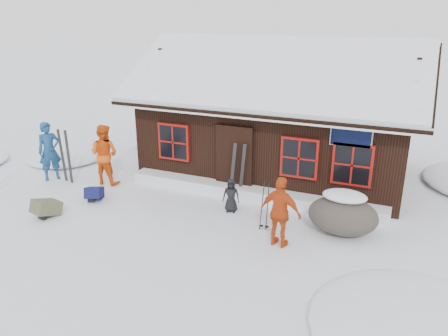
# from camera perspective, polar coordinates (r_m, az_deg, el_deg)

# --- Properties ---
(ground) EXTENTS (120.00, 120.00, 0.00)m
(ground) POSITION_cam_1_polar(r_m,az_deg,el_deg) (11.42, -7.57, -6.93)
(ground) COLOR white
(ground) RESTS_ON ground
(mountain_hut) EXTENTS (8.90, 6.09, 4.42)m
(mountain_hut) POSITION_cam_1_polar(r_m,az_deg,el_deg) (14.64, 7.36, 5.67)
(mountain_hut) COLOR black
(mountain_hut) RESTS_ON ground
(snow_drift) EXTENTS (7.60, 0.60, 0.35)m
(snow_drift) POSITION_cam_1_polar(r_m,az_deg,el_deg) (12.60, 3.55, -3.26)
(snow_drift) COLOR white
(snow_drift) RESTS_ON ground
(snow_mounds) EXTENTS (20.60, 13.20, 0.48)m
(snow_mounds) POSITION_cam_1_polar(r_m,az_deg,el_deg) (12.29, 3.58, -4.77)
(snow_mounds) COLOR white
(snow_mounds) RESTS_ON ground
(skier_teal) EXTENTS (0.76, 0.82, 1.88)m
(skier_teal) POSITION_cam_1_polar(r_m,az_deg,el_deg) (14.85, -21.83, 2.04)
(skier_teal) COLOR navy
(skier_teal) RESTS_ON ground
(skier_orange_left) EXTENTS (0.96, 0.77, 1.89)m
(skier_orange_left) POSITION_cam_1_polar(r_m,az_deg,el_deg) (13.97, -15.36, 1.74)
(skier_orange_left) COLOR #E55410
(skier_orange_left) RESTS_ON ground
(skier_orange_right) EXTENTS (1.04, 0.57, 1.68)m
(skier_orange_right) POSITION_cam_1_polar(r_m,az_deg,el_deg) (9.94, 7.39, -5.77)
(skier_orange_right) COLOR #C44214
(skier_orange_right) RESTS_ON ground
(skier_crouched) EXTENTS (0.51, 0.39, 0.93)m
(skier_crouched) POSITION_cam_1_polar(r_m,az_deg,el_deg) (11.68, 0.93, -3.60)
(skier_crouched) COLOR black
(skier_crouched) RESTS_ON ground
(boulder) EXTENTS (1.67, 1.25, 0.98)m
(boulder) POSITION_cam_1_polar(r_m,az_deg,el_deg) (10.94, 15.27, -5.86)
(boulder) COLOR #4E473E
(boulder) RESTS_ON ground
(ski_pair_mid) EXTENTS (0.45, 0.11, 1.75)m
(ski_pair_mid) POSITION_cam_1_polar(r_m,az_deg,el_deg) (14.49, -20.00, 1.37)
(ski_pair_mid) COLOR black
(ski_pair_mid) RESTS_ON ground
(ski_pair_right) EXTENTS (0.50, 0.19, 1.68)m
(ski_pair_right) POSITION_cam_1_polar(r_m,az_deg,el_deg) (12.47, 1.76, -0.46)
(ski_pair_right) COLOR black
(ski_pair_right) RESTS_ON ground
(ski_poles) EXTENTS (0.23, 0.12, 1.31)m
(ski_poles) POSITION_cam_1_polar(r_m,az_deg,el_deg) (10.72, 5.33, -5.03)
(ski_poles) COLOR black
(ski_poles) RESTS_ON ground
(backpack_blue) EXTENTS (0.62, 0.69, 0.31)m
(backpack_blue) POSITION_cam_1_polar(r_m,az_deg,el_deg) (13.02, -16.55, -3.41)
(backpack_blue) COLOR #101547
(backpack_blue) RESTS_ON ground
(backpack_olive) EXTENTS (0.62, 0.74, 0.35)m
(backpack_olive) POSITION_cam_1_polar(r_m,az_deg,el_deg) (12.42, -22.15, -5.13)
(backpack_olive) COLOR #50513A
(backpack_olive) RESTS_ON ground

